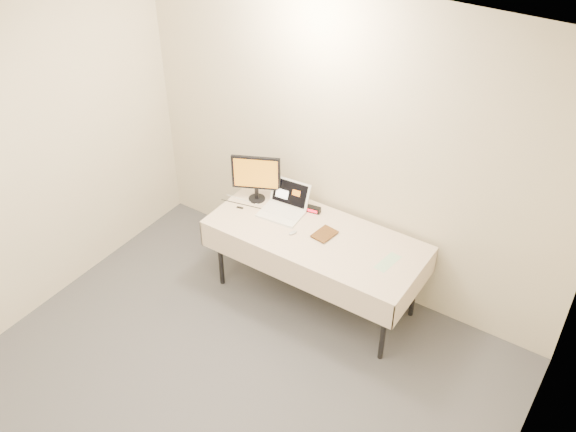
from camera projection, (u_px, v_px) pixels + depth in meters
The scene contains 9 objects.
back_wall at pixel (346, 148), 5.33m from camera, with size 4.00×0.10×2.70m, color beige.
table at pixel (316, 240), 5.42m from camera, with size 1.86×0.81×0.74m.
laptop at pixel (285, 205), 5.62m from camera, with size 0.40×0.38×0.24m.
monitor at pixel (256, 175), 5.64m from camera, with size 0.40×0.21×0.45m.
book at pixel (318, 222), 5.36m from camera, with size 0.15×0.02×0.21m, color brown.
alarm_clock at pixel (313, 209), 5.63m from camera, with size 0.13×0.07×0.05m.
clicker at pixel (293, 233), 5.39m from camera, with size 0.04×0.08×0.02m, color #B9B9BB.
paper_form at pixel (388, 262), 5.10m from camera, with size 0.10×0.26×0.00m, color #AFDDB2.
usb_dongle at pixel (240, 208), 5.68m from camera, with size 0.06×0.02×0.01m, color black.
Camera 1 is at (2.14, -1.61, 4.08)m, focal length 40.00 mm.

